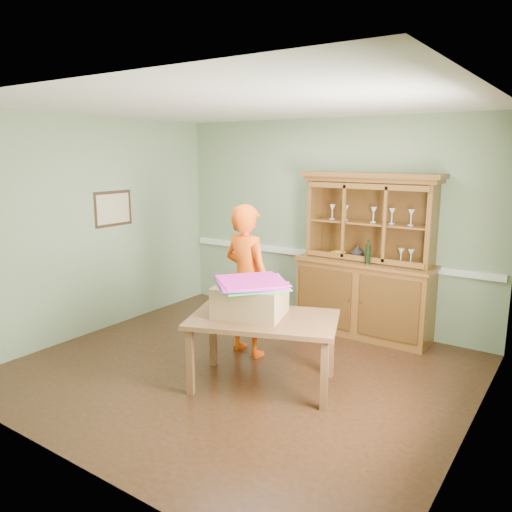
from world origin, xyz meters
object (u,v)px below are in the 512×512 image
Objects in this scene: china_hutch at (365,279)px; person at (247,280)px; cardboard_box at (250,300)px; dining_table at (263,325)px.

china_hutch is 1.59m from person.
person reaches higher than cardboard_box.
person is (-0.46, 0.60, 0.00)m from cardboard_box.
china_hutch is 1.93m from dining_table.
china_hutch is 1.18× the size of person.
china_hutch reaches higher than person.
dining_table is (-0.26, -1.91, -0.09)m from china_hutch.
dining_table is at bearing 145.34° from person.
cardboard_box reaches higher than dining_table.
person reaches higher than dining_table.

